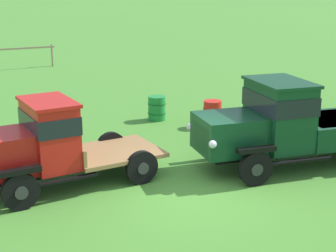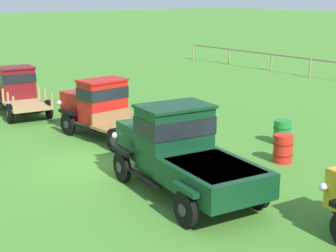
% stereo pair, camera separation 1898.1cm
% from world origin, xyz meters
% --- Properties ---
extents(ground_plane, '(240.00, 240.00, 0.00)m').
position_xyz_m(ground_plane, '(0.00, 0.00, 0.00)').
color(ground_plane, '#47842D').
extents(vintage_truck_second_in_line, '(4.95, 2.35, 2.17)m').
position_xyz_m(vintage_truck_second_in_line, '(-3.13, 1.85, 1.12)').
color(vintage_truck_second_in_line, black).
rests_on(vintage_truck_second_in_line, ground).
extents(vintage_truck_midrow_center, '(5.66, 2.88, 2.36)m').
position_xyz_m(vintage_truck_midrow_center, '(3.17, 0.64, 1.17)').
color(vintage_truck_midrow_center, black).
rests_on(vintage_truck_midrow_center, ground).
extents(oil_drum_beside_row, '(0.65, 0.65, 0.87)m').
position_xyz_m(oil_drum_beside_row, '(1.89, 6.38, 0.43)').
color(oil_drum_beside_row, '#1E7F33').
rests_on(oil_drum_beside_row, ground).
extents(oil_drum_near_fence, '(0.64, 0.64, 0.90)m').
position_xyz_m(oil_drum_near_fence, '(3.27, 4.79, 0.45)').
color(oil_drum_near_fence, red).
rests_on(oil_drum_near_fence, ground).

